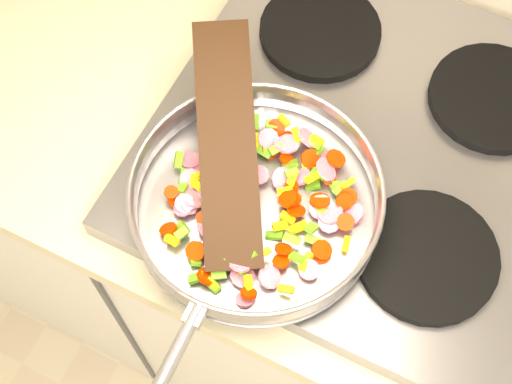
% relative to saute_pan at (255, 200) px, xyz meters
% --- Properties ---
extents(cooktop, '(0.60, 0.60, 0.04)m').
position_rel_saute_pan_xyz_m(cooktop, '(0.09, 0.18, -0.07)').
color(cooktop, '#939399').
rests_on(cooktop, counter_top).
extents(grate_fl, '(0.19, 0.19, 0.02)m').
position_rel_saute_pan_xyz_m(grate_fl, '(-0.05, 0.04, -0.04)').
color(grate_fl, black).
rests_on(grate_fl, cooktop).
extents(grate_fr, '(0.19, 0.19, 0.02)m').
position_rel_saute_pan_xyz_m(grate_fr, '(0.23, 0.04, -0.04)').
color(grate_fr, black).
rests_on(grate_fr, cooktop).
extents(grate_bl, '(0.19, 0.19, 0.02)m').
position_rel_saute_pan_xyz_m(grate_bl, '(-0.05, 0.32, -0.04)').
color(grate_bl, black).
rests_on(grate_bl, cooktop).
extents(grate_br, '(0.19, 0.19, 0.02)m').
position_rel_saute_pan_xyz_m(grate_br, '(0.23, 0.32, -0.04)').
color(grate_br, black).
rests_on(grate_br, cooktop).
extents(saute_pan, '(0.38, 0.54, 0.06)m').
position_rel_saute_pan_xyz_m(saute_pan, '(0.00, 0.00, 0.00)').
color(saute_pan, '#9E9EA5').
rests_on(saute_pan, grate_fl).
extents(vegetable_heap, '(0.28, 0.28, 0.05)m').
position_rel_saute_pan_xyz_m(vegetable_heap, '(0.00, 0.01, -0.01)').
color(vegetable_heap, '#C91354').
rests_on(vegetable_heap, saute_pan).
extents(wooden_spatula, '(0.23, 0.32, 0.11)m').
position_rel_saute_pan_xyz_m(wooden_spatula, '(-0.06, 0.04, 0.04)').
color(wooden_spatula, black).
rests_on(wooden_spatula, saute_pan).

